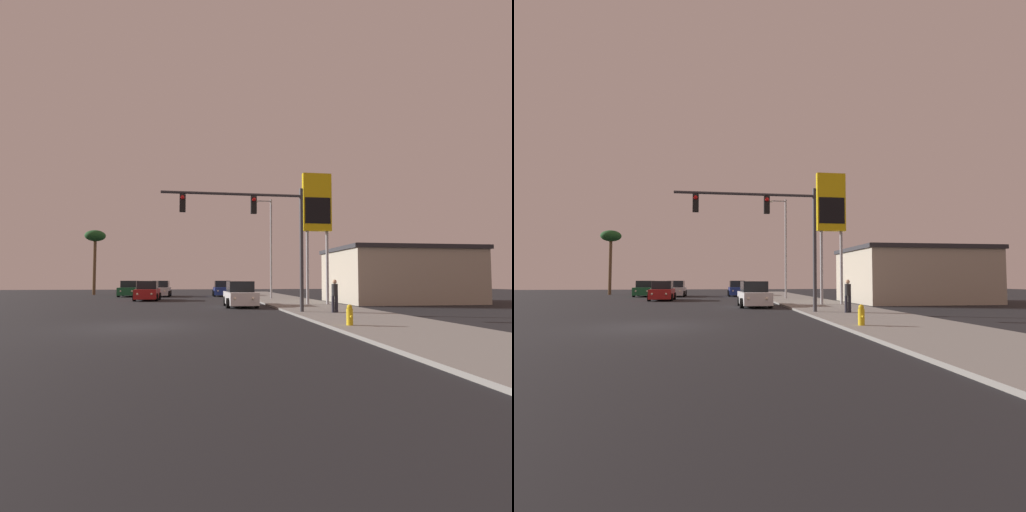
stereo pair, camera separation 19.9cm
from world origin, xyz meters
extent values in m
plane|color=black|center=(0.00, 0.00, 0.00)|extent=(120.00, 120.00, 0.00)
cube|color=gray|center=(9.50, 10.00, 0.06)|extent=(5.00, 60.00, 0.12)
cube|color=#B2A893|center=(18.00, 13.94, 2.00)|extent=(10.00, 8.00, 4.00)
cube|color=#2D2D33|center=(18.00, 13.94, 4.15)|extent=(10.30, 8.30, 0.30)
cube|color=silver|center=(5.04, 10.53, 0.58)|extent=(1.97, 4.27, 0.80)
cube|color=black|center=(5.04, 10.68, 1.33)|extent=(1.68, 2.06, 0.70)
cylinder|color=black|center=(4.14, 9.22, 0.32)|extent=(0.24, 0.64, 0.64)
cylinder|color=black|center=(5.94, 9.22, 0.32)|extent=(0.24, 0.64, 0.64)
cylinder|color=black|center=(4.14, 11.83, 0.32)|extent=(0.24, 0.64, 0.64)
cylinder|color=black|center=(5.94, 11.83, 0.32)|extent=(0.24, 0.64, 0.64)
sphere|color=#F2EACC|center=(4.48, 8.41, 0.63)|extent=(0.18, 0.18, 0.18)
sphere|color=#F2EACC|center=(5.60, 8.41, 0.63)|extent=(0.18, 0.18, 0.18)
cube|color=navy|center=(4.93, 27.97, 0.58)|extent=(1.84, 4.22, 0.80)
cube|color=black|center=(4.93, 28.12, 1.33)|extent=(1.62, 2.01, 0.70)
cylinder|color=black|center=(4.03, 26.67, 0.32)|extent=(0.24, 0.64, 0.64)
cylinder|color=black|center=(5.83, 26.67, 0.32)|extent=(0.24, 0.64, 0.64)
cylinder|color=black|center=(4.03, 29.27, 0.32)|extent=(0.24, 0.64, 0.64)
cylinder|color=black|center=(5.83, 29.27, 0.32)|extent=(0.24, 0.64, 0.64)
sphere|color=#F2EACC|center=(4.37, 25.85, 0.63)|extent=(0.18, 0.18, 0.18)
sphere|color=#F2EACC|center=(5.49, 25.85, 0.63)|extent=(0.18, 0.18, 0.18)
cube|color=#195933|center=(-4.87, 28.21, 0.58)|extent=(1.90, 4.24, 0.80)
cube|color=black|center=(-4.87, 28.36, 1.33)|extent=(1.65, 2.04, 0.70)
cylinder|color=black|center=(-5.77, 26.91, 0.32)|extent=(0.24, 0.64, 0.64)
cylinder|color=black|center=(-3.97, 26.91, 0.32)|extent=(0.24, 0.64, 0.64)
cylinder|color=black|center=(-5.77, 29.51, 0.32)|extent=(0.24, 0.64, 0.64)
cylinder|color=black|center=(-3.97, 29.51, 0.32)|extent=(0.24, 0.64, 0.64)
sphere|color=#F2EACC|center=(-5.42, 26.09, 0.63)|extent=(0.18, 0.18, 0.18)
sphere|color=#F2EACC|center=(-4.31, 26.09, 0.63)|extent=(0.18, 0.18, 0.18)
cube|color=#B7B7BC|center=(-1.59, 27.82, 0.58)|extent=(1.86, 4.22, 0.80)
cube|color=black|center=(-1.59, 27.97, 1.33)|extent=(1.63, 2.02, 0.70)
cylinder|color=black|center=(-2.49, 26.52, 0.32)|extent=(0.24, 0.64, 0.64)
cylinder|color=black|center=(-0.69, 26.52, 0.32)|extent=(0.24, 0.64, 0.64)
cylinder|color=black|center=(-2.49, 29.13, 0.32)|extent=(0.24, 0.64, 0.64)
cylinder|color=black|center=(-0.69, 29.13, 0.32)|extent=(0.24, 0.64, 0.64)
sphere|color=#F2EACC|center=(-2.15, 25.70, 0.63)|extent=(0.18, 0.18, 0.18)
sphere|color=#F2EACC|center=(-1.03, 25.70, 0.63)|extent=(0.18, 0.18, 0.18)
cube|color=maroon|center=(-2.02, 19.77, 0.58)|extent=(1.83, 4.21, 0.80)
cube|color=black|center=(-2.02, 19.92, 1.33)|extent=(1.62, 2.01, 0.70)
cylinder|color=black|center=(-2.92, 18.47, 0.32)|extent=(0.24, 0.64, 0.64)
cylinder|color=black|center=(-1.12, 18.47, 0.32)|extent=(0.24, 0.64, 0.64)
cylinder|color=black|center=(-2.92, 21.08, 0.32)|extent=(0.24, 0.64, 0.64)
cylinder|color=black|center=(-1.12, 21.08, 0.32)|extent=(0.24, 0.64, 0.64)
sphere|color=#F2EACC|center=(-2.57, 17.65, 0.63)|extent=(0.18, 0.18, 0.18)
sphere|color=#F2EACC|center=(-1.46, 17.65, 0.63)|extent=(0.18, 0.18, 0.18)
cylinder|color=#38383D|center=(7.65, 4.62, 3.37)|extent=(0.20, 0.20, 6.50)
cylinder|color=#38383D|center=(4.01, 4.62, 6.22)|extent=(7.29, 0.14, 0.14)
cube|color=black|center=(5.10, 4.62, 5.67)|extent=(0.30, 0.24, 0.90)
sphere|color=red|center=(5.10, 4.48, 5.94)|extent=(0.20, 0.20, 0.20)
cube|color=black|center=(1.45, 4.62, 5.67)|extent=(0.30, 0.24, 0.90)
sphere|color=red|center=(1.45, 4.48, 5.94)|extent=(0.20, 0.20, 0.20)
cylinder|color=#99999E|center=(8.85, 19.81, 4.62)|extent=(0.18, 0.18, 9.00)
cylinder|color=#99999E|center=(8.15, 19.81, 8.97)|extent=(1.40, 0.10, 0.10)
ellipsoid|color=silver|center=(7.45, 19.81, 8.92)|extent=(0.50, 0.24, 0.20)
cylinder|color=#99999E|center=(9.65, 10.58, 2.62)|extent=(0.20, 0.20, 5.00)
cylinder|color=#99999E|center=(11.05, 10.58, 2.62)|extent=(0.20, 0.20, 5.00)
cube|color=yellow|center=(10.35, 10.58, 7.12)|extent=(2.00, 0.40, 4.00)
cube|color=black|center=(10.35, 10.37, 6.52)|extent=(1.80, 0.03, 1.80)
cylinder|color=gold|center=(7.75, -1.74, 0.42)|extent=(0.24, 0.24, 0.60)
sphere|color=gold|center=(7.75, -1.74, 0.78)|extent=(0.20, 0.20, 0.20)
cylinder|color=gold|center=(7.75, -1.91, 0.45)|extent=(0.08, 0.10, 0.08)
cylinder|color=#23232D|center=(9.07, 3.80, 0.54)|extent=(0.16, 0.16, 0.85)
cylinder|color=#23232D|center=(9.25, 3.80, 0.54)|extent=(0.16, 0.16, 0.85)
cylinder|color=#262628|center=(9.16, 3.80, 1.27)|extent=(0.32, 0.32, 0.60)
sphere|color=tan|center=(9.16, 3.80, 1.68)|extent=(0.22, 0.22, 0.22)
cylinder|color=brown|center=(-9.90, 34.00, 3.28)|extent=(0.36, 0.36, 6.57)
ellipsoid|color=#1E5123|center=(-9.90, 34.00, 7.05)|extent=(2.40, 2.40, 1.32)
camera|label=1|loc=(2.22, -15.76, 1.78)|focal=28.00mm
camera|label=2|loc=(2.41, -15.79, 1.78)|focal=28.00mm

